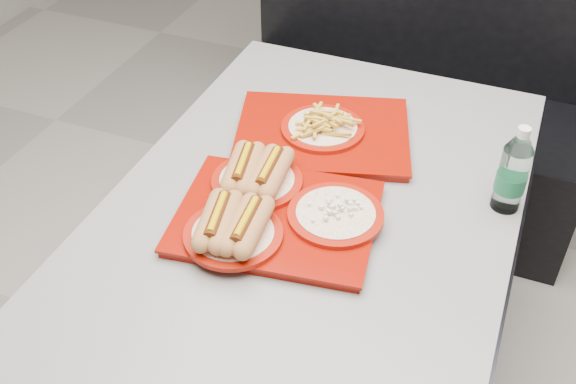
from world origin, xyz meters
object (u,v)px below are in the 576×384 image
at_px(tray_near, 269,208).
at_px(water_bottle, 513,174).
at_px(tray_far, 323,130).
at_px(booth_bench, 409,101).
at_px(diner_table, 307,262).

distance_m(tray_near, water_bottle, 0.54).
bearing_deg(tray_far, water_bottle, -11.54).
bearing_deg(booth_bench, tray_near, -93.41).
bearing_deg(water_bottle, booth_bench, 114.06).
height_order(diner_table, booth_bench, booth_bench).
height_order(booth_bench, tray_far, booth_bench).
xyz_separation_m(booth_bench, tray_far, (-0.06, -0.82, 0.37)).
distance_m(diner_table, booth_bench, 1.11).
bearing_deg(water_bottle, diner_table, -156.09).
relative_size(tray_far, water_bottle, 2.42).
height_order(booth_bench, water_bottle, booth_bench).
relative_size(booth_bench, tray_far, 2.62).
bearing_deg(booth_bench, water_bottle, -65.94).
xyz_separation_m(tray_near, water_bottle, (0.48, 0.24, 0.06)).
relative_size(tray_near, water_bottle, 2.23).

